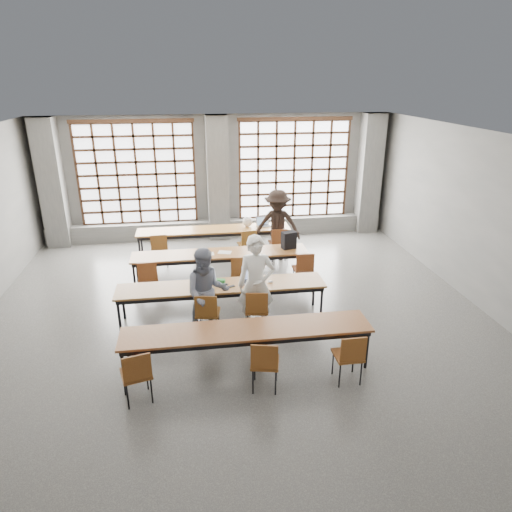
{
  "coord_description": "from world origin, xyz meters",
  "views": [
    {
      "loc": [
        -0.8,
        -7.64,
        4.48
      ],
      "look_at": [
        0.39,
        0.4,
        1.26
      ],
      "focal_mm": 32.0,
      "sensor_mm": 36.0,
      "label": 1
    }
  ],
  "objects_px": {
    "chair_back_mid": "(248,242)",
    "laptop_front": "(250,278)",
    "chair_front_left": "(207,311)",
    "chair_near_mid": "(265,361)",
    "chair_mid_centre": "(241,270)",
    "chair_near_right": "(350,353)",
    "student_back": "(277,225)",
    "chair_back_left": "(159,247)",
    "chair_near_left": "(137,372)",
    "chair_mid_left": "(148,276)",
    "red_pouch": "(136,371)",
    "chair_back_right": "(278,241)",
    "phone": "(231,286)",
    "student_female": "(207,292)",
    "mouse": "(270,282)",
    "backpack": "(289,240)",
    "laptop_back": "(263,223)",
    "student_male": "(256,285)",
    "desk_row_a": "(214,231)",
    "chair_mid_right": "(304,267)",
    "chair_front_right": "(257,307)",
    "desk_row_d": "(247,332)",
    "desk_row_b": "(220,255)",
    "green_box": "(219,281)",
    "desk_row_c": "(222,288)",
    "plastic_bag": "(248,222)"
  },
  "relations": [
    {
      "from": "chair_back_mid",
      "to": "laptop_front",
      "type": "height_order",
      "value": "laptop_front"
    },
    {
      "from": "chair_front_left",
      "to": "chair_near_mid",
      "type": "distance_m",
      "value": 1.86
    },
    {
      "from": "chair_mid_centre",
      "to": "chair_near_right",
      "type": "relative_size",
      "value": 1.0
    },
    {
      "from": "student_back",
      "to": "chair_near_right",
      "type": "bearing_deg",
      "value": -71.18
    },
    {
      "from": "chair_back_left",
      "to": "chair_near_left",
      "type": "height_order",
      "value": "same"
    },
    {
      "from": "chair_mid_left",
      "to": "chair_near_mid",
      "type": "relative_size",
      "value": 1.0
    },
    {
      "from": "chair_near_left",
      "to": "red_pouch",
      "type": "distance_m",
      "value": 0.09
    },
    {
      "from": "chair_back_right",
      "to": "phone",
      "type": "height_order",
      "value": "chair_back_right"
    },
    {
      "from": "student_female",
      "to": "chair_near_left",
      "type": "bearing_deg",
      "value": -122.98
    },
    {
      "from": "chair_near_right",
      "to": "mouse",
      "type": "height_order",
      "value": "chair_near_right"
    },
    {
      "from": "student_female",
      "to": "phone",
      "type": "relative_size",
      "value": 12.87
    },
    {
      "from": "chair_front_left",
      "to": "laptop_front",
      "type": "bearing_deg",
      "value": 39.95
    },
    {
      "from": "phone",
      "to": "backpack",
      "type": "xyz_separation_m",
      "value": [
        1.52,
        1.88,
        0.19
      ]
    },
    {
      "from": "student_female",
      "to": "chair_near_right",
      "type": "bearing_deg",
      "value": -42.82
    },
    {
      "from": "laptop_back",
      "to": "red_pouch",
      "type": "relative_size",
      "value": 2.07
    },
    {
      "from": "student_male",
      "to": "desk_row_a",
      "type": "bearing_deg",
      "value": 106.15
    },
    {
      "from": "chair_mid_right",
      "to": "chair_near_left",
      "type": "relative_size",
      "value": 1.0
    },
    {
      "from": "red_pouch",
      "to": "chair_mid_centre",
      "type": "bearing_deg",
      "value": 60.18
    },
    {
      "from": "chair_mid_centre",
      "to": "laptop_front",
      "type": "height_order",
      "value": "laptop_front"
    },
    {
      "from": "chair_near_right",
      "to": "laptop_front",
      "type": "xyz_separation_m",
      "value": [
        -1.21,
        2.42,
        0.25
      ]
    },
    {
      "from": "student_male",
      "to": "chair_back_mid",
      "type": "bearing_deg",
      "value": 93.75
    },
    {
      "from": "chair_back_right",
      "to": "phone",
      "type": "distance_m",
      "value": 3.31
    },
    {
      "from": "chair_back_mid",
      "to": "chair_front_right",
      "type": "height_order",
      "value": "same"
    },
    {
      "from": "chair_mid_left",
      "to": "chair_near_mid",
      "type": "bearing_deg",
      "value": -60.31
    },
    {
      "from": "chair_back_mid",
      "to": "chair_front_left",
      "type": "relative_size",
      "value": 1.0
    },
    {
      "from": "chair_back_right",
      "to": "red_pouch",
      "type": "distance_m",
      "value": 5.95
    },
    {
      "from": "phone",
      "to": "red_pouch",
      "type": "distance_m",
      "value": 2.68
    },
    {
      "from": "chair_back_mid",
      "to": "chair_front_left",
      "type": "xyz_separation_m",
      "value": [
        -1.19,
        -3.48,
        0.0
      ]
    },
    {
      "from": "chair_mid_right",
      "to": "chair_back_right",
      "type": "bearing_deg",
      "value": 97.73
    },
    {
      "from": "desk_row_d",
      "to": "red_pouch",
      "type": "relative_size",
      "value": 20.0
    },
    {
      "from": "chair_near_right",
      "to": "student_male",
      "type": "bearing_deg",
      "value": 122.98
    },
    {
      "from": "chair_mid_right",
      "to": "red_pouch",
      "type": "bearing_deg",
      "value": -134.87
    },
    {
      "from": "backpack",
      "to": "red_pouch",
      "type": "relative_size",
      "value": 2.0
    },
    {
      "from": "desk_row_b",
      "to": "chair_mid_centre",
      "type": "distance_m",
      "value": 0.75
    },
    {
      "from": "chair_back_left",
      "to": "green_box",
      "type": "bearing_deg",
      "value": -65.17
    },
    {
      "from": "chair_near_left",
      "to": "chair_back_mid",
      "type": "bearing_deg",
      "value": 66.2
    },
    {
      "from": "chair_near_left",
      "to": "chair_front_right",
      "type": "bearing_deg",
      "value": 40.22
    },
    {
      "from": "chair_mid_left",
      "to": "laptop_front",
      "type": "height_order",
      "value": "laptop_front"
    },
    {
      "from": "chair_mid_centre",
      "to": "chair_near_mid",
      "type": "bearing_deg",
      "value": -90.54
    },
    {
      "from": "student_female",
      "to": "chair_back_left",
      "type": "bearing_deg",
      "value": 105.44
    },
    {
      "from": "chair_near_right",
      "to": "laptop_back",
      "type": "height_order",
      "value": "laptop_back"
    },
    {
      "from": "chair_mid_right",
      "to": "student_back",
      "type": "distance_m",
      "value": 1.93
    },
    {
      "from": "desk_row_c",
      "to": "chair_back_right",
      "type": "bearing_deg",
      "value": 59.72
    },
    {
      "from": "chair_mid_right",
      "to": "chair_front_left",
      "type": "relative_size",
      "value": 1.0
    },
    {
      "from": "chair_back_right",
      "to": "chair_mid_centre",
      "type": "bearing_deg",
      "value": -123.88
    },
    {
      "from": "chair_back_left",
      "to": "chair_front_right",
      "type": "xyz_separation_m",
      "value": [
        1.92,
        -3.48,
        0.0
      ]
    },
    {
      "from": "desk_row_b",
      "to": "chair_back_left",
      "type": "distance_m",
      "value": 1.82
    },
    {
      "from": "plastic_bag",
      "to": "chair_mid_right",
      "type": "bearing_deg",
      "value": -68.84
    },
    {
      "from": "red_pouch",
      "to": "desk_row_c",
      "type": "bearing_deg",
      "value": 57.54
    },
    {
      "from": "chair_front_right",
      "to": "chair_near_left",
      "type": "distance_m",
      "value": 2.61
    }
  ]
}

